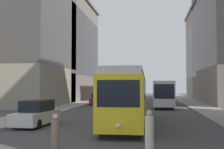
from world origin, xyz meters
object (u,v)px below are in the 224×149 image
(pedestrian_crossing_near, at_px, (149,132))
(streetcar, at_px, (128,96))
(transit_bus, at_px, (163,93))
(pedestrian_crossing_far, at_px, (55,134))
(parked_car_left_near, at_px, (37,114))
(parked_car_left_mid, at_px, (98,99))

(pedestrian_crossing_near, bearing_deg, streetcar, 158.31)
(transit_bus, height_order, pedestrian_crossing_far, transit_bus)
(streetcar, height_order, parked_car_left_near, streetcar)
(transit_bus, relative_size, pedestrian_crossing_far, 6.97)
(streetcar, bearing_deg, pedestrian_crossing_near, -79.73)
(streetcar, bearing_deg, pedestrian_crossing_far, -104.97)
(parked_car_left_near, xyz_separation_m, parked_car_left_mid, (-0.00, 22.76, 0.00))
(parked_car_left_near, bearing_deg, pedestrian_crossing_far, -59.68)
(parked_car_left_near, xyz_separation_m, pedestrian_crossing_far, (4.07, -7.45, -0.09))
(parked_car_left_near, xyz_separation_m, pedestrian_crossing_near, (8.11, -6.70, -0.02))
(streetcar, height_order, pedestrian_crossing_near, streetcar)
(streetcar, bearing_deg, parked_car_left_near, -164.51)
(parked_car_left_near, distance_m, parked_car_left_mid, 22.76)
(parked_car_left_mid, xyz_separation_m, pedestrian_crossing_near, (8.11, -29.46, -0.02))
(transit_bus, xyz_separation_m, parked_car_left_mid, (-9.62, 3.46, -1.10))
(parked_car_left_near, bearing_deg, streetcar, 18.27)
(parked_car_left_near, relative_size, parked_car_left_mid, 0.98)
(streetcar, xyz_separation_m, parked_car_left_near, (-6.37, -1.90, -1.26))
(streetcar, distance_m, parked_car_left_near, 6.77)
(parked_car_left_mid, bearing_deg, pedestrian_crossing_far, -83.24)
(parked_car_left_near, height_order, pedestrian_crossing_far, parked_car_left_near)
(parked_car_left_mid, distance_m, pedestrian_crossing_near, 30.55)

